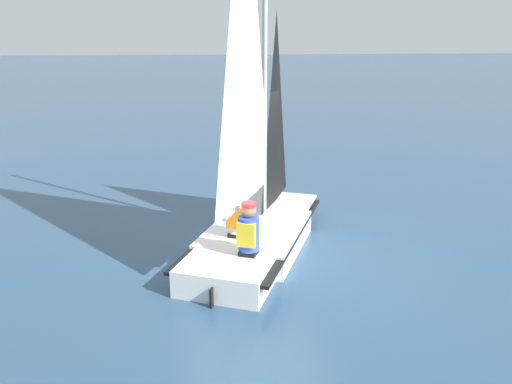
# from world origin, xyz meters

# --- Properties ---
(ground_plane) EXTENTS (260.00, 260.00, 0.00)m
(ground_plane) POSITION_xyz_m (0.00, 0.00, 0.00)
(ground_plane) COLOR #2D4C6B
(sailboat_main) EXTENTS (4.05, 2.99, 6.15)m
(sailboat_main) POSITION_xyz_m (-0.03, 0.01, 0.92)
(sailboat_main) COLOR white
(sailboat_main) RESTS_ON ground_plane
(sailor_helm) EXTENTS (0.42, 0.40, 1.16)m
(sailor_helm) POSITION_xyz_m (-0.33, 0.35, 0.63)
(sailor_helm) COLOR black
(sailor_helm) RESTS_ON ground_plane
(sailor_crew) EXTENTS (0.42, 0.40, 1.16)m
(sailor_crew) POSITION_xyz_m (-1.06, 0.28, 0.63)
(sailor_crew) COLOR black
(sailor_crew) RESTS_ON ground_plane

